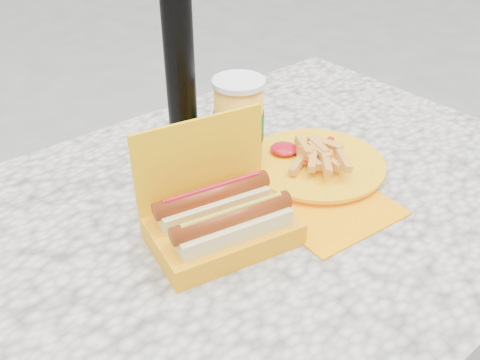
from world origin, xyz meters
TOP-DOWN VIEW (x-y plane):
  - picnic_table at (0.00, 0.00)m, footprint 1.20×0.80m
  - hotdog_box at (-0.08, -0.04)m, footprint 0.24×0.18m
  - fries_plate at (0.17, -0.00)m, footprint 0.30×0.32m
  - soda_cup at (0.08, 0.10)m, footprint 0.09×0.09m

SIDE VIEW (x-z plane):
  - picnic_table at x=0.00m, z-range 0.27..1.02m
  - fries_plate at x=0.17m, z-range 0.74..0.79m
  - hotdog_box at x=-0.08m, z-range 0.70..0.88m
  - soda_cup at x=0.08m, z-range 0.75..0.92m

